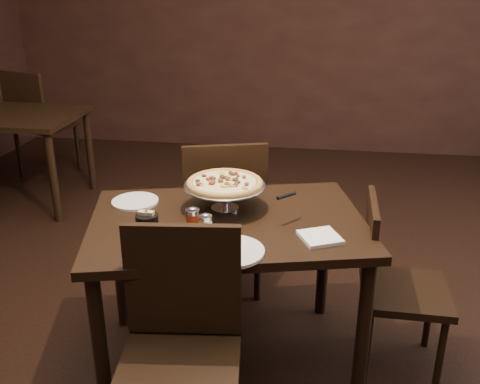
# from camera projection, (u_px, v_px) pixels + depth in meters

# --- Properties ---
(room) EXTENTS (6.04, 7.04, 2.84)m
(room) POSITION_uv_depth(u_px,v_px,m) (260.00, 75.00, 2.27)
(room) COLOR black
(room) RESTS_ON ground
(dining_table) EXTENTS (1.39, 1.10, 0.77)m
(dining_table) POSITION_uv_depth(u_px,v_px,m) (228.00, 240.00, 2.45)
(dining_table) COLOR black
(dining_table) RESTS_ON ground
(background_table) EXTENTS (1.21, 0.81, 0.76)m
(background_table) POSITION_uv_depth(u_px,v_px,m) (5.00, 125.00, 4.35)
(background_table) COLOR black
(background_table) RESTS_ON ground
(pizza_stand) EXTENTS (0.38, 0.38, 0.16)m
(pizza_stand) POSITION_uv_depth(u_px,v_px,m) (225.00, 183.00, 2.48)
(pizza_stand) COLOR silver
(pizza_stand) RESTS_ON dining_table
(parmesan_shaker) EXTENTS (0.06, 0.06, 0.10)m
(parmesan_shaker) POSITION_uv_depth(u_px,v_px,m) (206.00, 225.00, 2.25)
(parmesan_shaker) COLOR beige
(parmesan_shaker) RESTS_ON dining_table
(pepper_flake_shaker) EXTENTS (0.06, 0.06, 0.11)m
(pepper_flake_shaker) POSITION_uv_depth(u_px,v_px,m) (193.00, 219.00, 2.30)
(pepper_flake_shaker) COLOR maroon
(pepper_flake_shaker) RESTS_ON dining_table
(packet_caddy) EXTENTS (0.10, 0.10, 0.08)m
(packet_caddy) POSITION_uv_depth(u_px,v_px,m) (147.00, 221.00, 2.32)
(packet_caddy) COLOR black
(packet_caddy) RESTS_ON dining_table
(napkin_stack) EXTENTS (0.21, 0.21, 0.02)m
(napkin_stack) POSITION_uv_depth(u_px,v_px,m) (320.00, 237.00, 2.23)
(napkin_stack) COLOR white
(napkin_stack) RESTS_ON dining_table
(plate_left) EXTENTS (0.22, 0.22, 0.01)m
(plate_left) POSITION_uv_depth(u_px,v_px,m) (135.00, 201.00, 2.59)
(plate_left) COLOR silver
(plate_left) RESTS_ON dining_table
(plate_near) EXTENTS (0.27, 0.27, 0.01)m
(plate_near) POSITION_uv_depth(u_px,v_px,m) (230.00, 251.00, 2.12)
(plate_near) COLOR silver
(plate_near) RESTS_ON dining_table
(serving_spatula) EXTENTS (0.14, 0.14, 0.02)m
(serving_spatula) POSITION_uv_depth(u_px,v_px,m) (286.00, 196.00, 2.34)
(serving_spatula) COLOR silver
(serving_spatula) RESTS_ON pizza_stand
(chair_far) EXTENTS (0.56, 0.56, 0.97)m
(chair_far) POSITION_uv_depth(u_px,v_px,m) (224.00, 212.00, 3.07)
(chair_far) COLOR black
(chair_far) RESTS_ON ground
(chair_near) EXTENTS (0.49, 0.49, 0.95)m
(chair_near) POSITION_uv_depth(u_px,v_px,m) (180.00, 344.00, 1.99)
(chair_near) COLOR black
(chair_near) RESTS_ON ground
(chair_side) EXTENTS (0.41, 0.41, 0.86)m
(chair_side) POSITION_uv_depth(u_px,v_px,m) (391.00, 280.00, 2.50)
(chair_side) COLOR black
(chair_side) RESTS_ON ground
(bg_chair_far) EXTENTS (0.59, 0.59, 1.01)m
(bg_chair_far) POSITION_uv_depth(u_px,v_px,m) (38.00, 120.00, 4.96)
(bg_chair_far) COLOR black
(bg_chair_far) RESTS_ON ground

